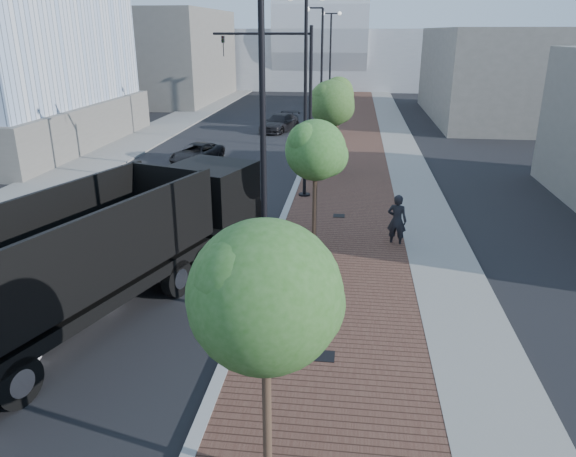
# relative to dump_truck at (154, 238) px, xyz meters

# --- Properties ---
(sidewalk) EXTENTS (7.00, 140.00, 0.12)m
(sidewalk) POSITION_rel_dump_truck_xyz_m (6.75, 28.18, -1.49)
(sidewalk) COLOR #4C2D23
(sidewalk) RESTS_ON ground
(concrete_strip) EXTENTS (2.40, 140.00, 0.13)m
(concrete_strip) POSITION_rel_dump_truck_xyz_m (9.45, 28.18, -1.49)
(concrete_strip) COLOR slate
(concrete_strip) RESTS_ON ground
(curb) EXTENTS (0.30, 140.00, 0.14)m
(curb) POSITION_rel_dump_truck_xyz_m (3.25, 28.18, -1.48)
(curb) COLOR gray
(curb) RESTS_ON ground
(west_sidewalk) EXTENTS (4.00, 140.00, 0.12)m
(west_sidewalk) POSITION_rel_dump_truck_xyz_m (-9.75, 28.18, -1.49)
(west_sidewalk) COLOR slate
(west_sidewalk) RESTS_ON ground
(dump_truck) EXTENTS (6.80, 13.84, 3.69)m
(dump_truck) POSITION_rel_dump_truck_xyz_m (0.00, 0.00, 0.00)
(dump_truck) COLOR black
(dump_truck) RESTS_ON ground
(white_sedan) EXTENTS (2.67, 5.11, 1.60)m
(white_sedan) POSITION_rel_dump_truck_xyz_m (-1.94, -3.28, -0.75)
(white_sedan) COLOR white
(white_sedan) RESTS_ON ground
(dark_car_mid) EXTENTS (3.02, 4.55, 1.16)m
(dark_car_mid) POSITION_rel_dump_truck_xyz_m (-3.48, 16.99, -0.97)
(dark_car_mid) COLOR black
(dark_car_mid) RESTS_ON ground
(dark_car_far) EXTENTS (3.27, 5.09, 1.37)m
(dark_car_far) POSITION_rel_dump_truck_xyz_m (0.11, 28.71, -0.87)
(dark_car_far) COLOR black
(dark_car_far) RESTS_ON ground
(pedestrian) EXTENTS (0.85, 0.69, 2.02)m
(pedestrian) POSITION_rel_dump_truck_xyz_m (7.89, 4.24, -0.54)
(pedestrian) COLOR black
(pedestrian) RESTS_ON ground
(streetlight_1) EXTENTS (1.44, 0.56, 9.21)m
(streetlight_1) POSITION_rel_dump_truck_xyz_m (3.74, -1.82, 2.79)
(streetlight_1) COLOR black
(streetlight_1) RESTS_ON ground
(streetlight_2) EXTENTS (1.72, 0.56, 9.28)m
(streetlight_2) POSITION_rel_dump_truck_xyz_m (3.85, 10.18, 3.27)
(streetlight_2) COLOR black
(streetlight_2) RESTS_ON ground
(streetlight_3) EXTENTS (1.44, 0.56, 9.21)m
(streetlight_3) POSITION_rel_dump_truck_xyz_m (3.74, 22.18, 2.79)
(streetlight_3) COLOR black
(streetlight_3) RESTS_ON ground
(streetlight_4) EXTENTS (1.72, 0.56, 9.28)m
(streetlight_4) POSITION_rel_dump_truck_xyz_m (3.85, 34.18, 3.27)
(streetlight_4) COLOR black
(streetlight_4) RESTS_ON ground
(traffic_mast) EXTENTS (5.09, 0.20, 8.00)m
(traffic_mast) POSITION_rel_dump_truck_xyz_m (2.95, 13.18, 3.43)
(traffic_mast) COLOR black
(traffic_mast) RESTS_ON ground
(tree_0) EXTENTS (2.54, 2.52, 5.03)m
(tree_0) POSITION_rel_dump_truck_xyz_m (4.90, -7.80, 2.20)
(tree_0) COLOR #382619
(tree_0) RESTS_ON ground
(tree_1) EXTENTS (2.21, 2.13, 4.90)m
(tree_1) POSITION_rel_dump_truck_xyz_m (4.90, 3.20, 2.26)
(tree_1) COLOR #382619
(tree_1) RESTS_ON ground
(tree_2) EXTENTS (2.55, 2.53, 5.23)m
(tree_2) POSITION_rel_dump_truck_xyz_m (4.90, 15.20, 2.40)
(tree_2) COLOR #382619
(tree_2) RESTS_ON ground
(tree_3) EXTENTS (2.33, 2.27, 4.50)m
(tree_3) POSITION_rel_dump_truck_xyz_m (4.90, 27.20, 1.80)
(tree_3) COLOR #382619
(tree_3) RESTS_ON ground
(convention_center) EXTENTS (50.00, 30.00, 50.00)m
(convention_center) POSITION_rel_dump_truck_xyz_m (1.25, 73.18, 4.45)
(convention_center) COLOR #A8ACB2
(convention_center) RESTS_ON ground
(commercial_block_nw) EXTENTS (14.00, 20.00, 10.00)m
(commercial_block_nw) POSITION_rel_dump_truck_xyz_m (-16.75, 48.18, 3.45)
(commercial_block_nw) COLOR #636059
(commercial_block_nw) RESTS_ON ground
(commercial_block_ne) EXTENTS (12.00, 22.00, 8.00)m
(commercial_block_ne) POSITION_rel_dump_truck_xyz_m (19.25, 38.18, 2.45)
(commercial_block_ne) COLOR #64605A
(commercial_block_ne) RESTS_ON ground
(utility_cover_1) EXTENTS (0.50, 0.50, 0.02)m
(utility_cover_1) POSITION_rel_dump_truck_xyz_m (5.65, -3.82, -1.42)
(utility_cover_1) COLOR black
(utility_cover_1) RESTS_ON sidewalk
(utility_cover_2) EXTENTS (0.50, 0.50, 0.02)m
(utility_cover_2) POSITION_rel_dump_truck_xyz_m (5.65, 7.18, -1.42)
(utility_cover_2) COLOR black
(utility_cover_2) RESTS_ON sidewalk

